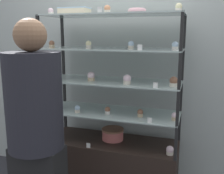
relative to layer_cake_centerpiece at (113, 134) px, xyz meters
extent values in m
cube|color=#A8B2AD|center=(0.01, 0.33, 0.69)|extent=(8.00, 0.05, 2.60)
cube|color=black|center=(0.01, -0.04, -0.33)|extent=(1.23, 0.46, 0.56)
cube|color=black|center=(-0.60, 0.18, 0.09)|extent=(0.02, 0.02, 0.29)
cube|color=black|center=(0.61, 0.18, 0.09)|extent=(0.02, 0.02, 0.29)
cube|color=black|center=(-0.60, -0.26, 0.09)|extent=(0.02, 0.02, 0.29)
cube|color=black|center=(0.61, -0.26, 0.09)|extent=(0.02, 0.02, 0.29)
cube|color=#B2C6C1|center=(0.01, -0.04, 0.23)|extent=(1.23, 0.46, 0.01)
cube|color=black|center=(-0.60, 0.18, 0.38)|extent=(0.02, 0.02, 0.29)
cube|color=black|center=(0.61, 0.18, 0.38)|extent=(0.02, 0.02, 0.29)
cube|color=black|center=(-0.60, -0.26, 0.38)|extent=(0.02, 0.02, 0.29)
cube|color=black|center=(0.61, -0.26, 0.38)|extent=(0.02, 0.02, 0.29)
cube|color=#B2C6C1|center=(0.01, -0.04, 0.52)|extent=(1.23, 0.46, 0.01)
cube|color=black|center=(-0.60, 0.18, 0.67)|extent=(0.02, 0.02, 0.29)
cube|color=black|center=(0.61, 0.18, 0.67)|extent=(0.02, 0.02, 0.29)
cube|color=black|center=(-0.60, -0.26, 0.67)|extent=(0.02, 0.02, 0.29)
cube|color=black|center=(0.61, -0.26, 0.67)|extent=(0.02, 0.02, 0.29)
cube|color=#B2C6C1|center=(0.01, -0.04, 0.81)|extent=(1.23, 0.46, 0.01)
cube|color=black|center=(-0.60, 0.18, 0.96)|extent=(0.02, 0.02, 0.29)
cube|color=black|center=(0.61, 0.18, 0.96)|extent=(0.02, 0.02, 0.29)
cube|color=black|center=(-0.60, -0.26, 0.96)|extent=(0.02, 0.02, 0.29)
cube|color=black|center=(0.61, -0.26, 0.96)|extent=(0.02, 0.02, 0.29)
cube|color=#B2C6C1|center=(0.01, -0.04, 1.10)|extent=(1.23, 0.46, 0.01)
cylinder|color=#C66660|center=(0.00, 0.00, -0.01)|extent=(0.20, 0.20, 0.09)
cylinder|color=#8C5B42|center=(0.00, 0.00, 0.05)|extent=(0.21, 0.21, 0.02)
cube|color=beige|center=(-0.32, -0.09, 1.13)|extent=(0.26, 0.15, 0.05)
cube|color=silver|center=(-0.32, -0.09, 1.16)|extent=(0.26, 0.15, 0.01)
cylinder|color=#CCB28C|center=(-0.56, -0.13, -0.04)|extent=(0.06, 0.06, 0.03)
sphere|color=#8C5B42|center=(-0.56, -0.13, -0.01)|extent=(0.06, 0.06, 0.06)
cylinder|color=beige|center=(0.56, -0.16, -0.04)|extent=(0.06, 0.06, 0.03)
sphere|color=silver|center=(0.56, -0.16, -0.01)|extent=(0.06, 0.06, 0.06)
cube|color=white|center=(-0.15, -0.25, -0.03)|extent=(0.04, 0.00, 0.04)
cylinder|color=white|center=(-0.55, -0.09, 0.25)|extent=(0.05, 0.05, 0.03)
sphere|color=silver|center=(-0.55, -0.09, 0.28)|extent=(0.05, 0.05, 0.05)
cylinder|color=beige|center=(-0.29, -0.16, 0.25)|extent=(0.05, 0.05, 0.03)
sphere|color=silver|center=(-0.29, -0.16, 0.28)|extent=(0.05, 0.05, 0.05)
cylinder|color=white|center=(-0.01, -0.12, 0.25)|extent=(0.05, 0.05, 0.03)
sphere|color=#8C5B42|center=(-0.01, -0.12, 0.28)|extent=(0.05, 0.05, 0.05)
cylinder|color=#CCB28C|center=(0.29, -0.11, 0.25)|extent=(0.05, 0.05, 0.03)
sphere|color=#8C5B42|center=(0.29, -0.11, 0.28)|extent=(0.05, 0.05, 0.05)
cylinder|color=#CCB28C|center=(0.58, -0.12, 0.25)|extent=(0.05, 0.05, 0.03)
sphere|color=silver|center=(0.58, -0.12, 0.28)|extent=(0.05, 0.05, 0.05)
cube|color=white|center=(0.39, -0.25, 0.26)|extent=(0.04, 0.00, 0.04)
cylinder|color=#CCB28C|center=(-0.55, -0.15, 0.54)|extent=(0.06, 0.06, 0.03)
sphere|color=#8C5B42|center=(-0.55, -0.15, 0.58)|extent=(0.07, 0.07, 0.07)
cylinder|color=#CCB28C|center=(-0.17, -0.10, 0.54)|extent=(0.06, 0.06, 0.03)
sphere|color=silver|center=(-0.17, -0.10, 0.58)|extent=(0.07, 0.07, 0.07)
cylinder|color=beige|center=(0.18, -0.16, 0.54)|extent=(0.06, 0.06, 0.03)
sphere|color=silver|center=(0.18, -0.16, 0.58)|extent=(0.07, 0.07, 0.07)
cylinder|color=beige|center=(0.56, -0.14, 0.54)|extent=(0.06, 0.06, 0.03)
sphere|color=#8C5B42|center=(0.56, -0.14, 0.58)|extent=(0.07, 0.07, 0.07)
cube|color=white|center=(0.43, -0.25, 0.55)|extent=(0.04, 0.00, 0.04)
cylinder|color=#CCB28C|center=(-0.54, -0.13, 0.83)|extent=(0.05, 0.05, 0.03)
sphere|color=#8C5B42|center=(-0.54, -0.13, 0.86)|extent=(0.05, 0.05, 0.05)
cylinder|color=beige|center=(-0.19, -0.10, 0.83)|extent=(0.05, 0.05, 0.03)
sphere|color=#F4EAB2|center=(-0.19, -0.10, 0.86)|extent=(0.05, 0.05, 0.05)
cylinder|color=beige|center=(0.19, -0.08, 0.83)|extent=(0.05, 0.05, 0.03)
sphere|color=silver|center=(0.19, -0.08, 0.86)|extent=(0.05, 0.05, 0.05)
cylinder|color=white|center=(0.56, -0.14, 0.83)|extent=(0.05, 0.05, 0.03)
sphere|color=silver|center=(0.56, -0.14, 0.86)|extent=(0.05, 0.05, 0.05)
cube|color=white|center=(0.30, -0.25, 0.84)|extent=(0.04, 0.00, 0.04)
cylinder|color=white|center=(-0.57, -0.08, 1.12)|extent=(0.05, 0.05, 0.03)
sphere|color=silver|center=(-0.57, -0.08, 1.15)|extent=(0.05, 0.05, 0.05)
cylinder|color=beige|center=(0.01, -0.16, 1.12)|extent=(0.05, 0.05, 0.03)
sphere|color=#E5996B|center=(0.01, -0.16, 1.15)|extent=(0.05, 0.05, 0.05)
cylinder|color=beige|center=(0.57, -0.14, 1.12)|extent=(0.05, 0.05, 0.03)
sphere|color=#F4EAB2|center=(0.57, -0.14, 1.15)|extent=(0.05, 0.05, 0.05)
cube|color=white|center=(-0.03, -0.25, 1.13)|extent=(0.04, 0.00, 0.04)
torus|color=#EFB2BC|center=(0.23, -0.05, 1.13)|extent=(0.15, 0.15, 0.04)
cylinder|color=#26262D|center=(-0.32, -0.77, 0.49)|extent=(0.39, 0.39, 0.67)
sphere|color=#936B4C|center=(-0.32, -0.77, 0.94)|extent=(0.22, 0.22, 0.22)
camera|label=1|loc=(0.72, -2.26, 0.94)|focal=42.00mm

